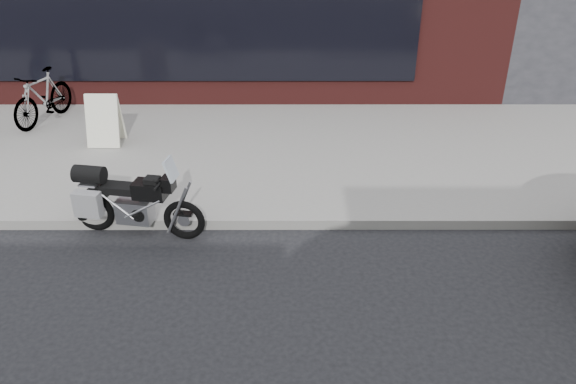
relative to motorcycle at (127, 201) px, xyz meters
name	(u,v)px	position (x,y,z in m)	size (l,w,h in m)	color
near_sidewalk	(273,143)	(1.91, 3.10, -0.44)	(44.00, 6.00, 0.15)	gray
motorcycle	(127,201)	(0.00, 0.00, 0.00)	(1.89, 0.66, 1.20)	black
bicycle_rear	(43,97)	(-2.69, 4.05, 0.15)	(0.49, 1.74, 1.05)	gray
sandwich_sign	(104,119)	(-1.15, 2.93, 0.10)	(0.59, 0.55, 0.94)	white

